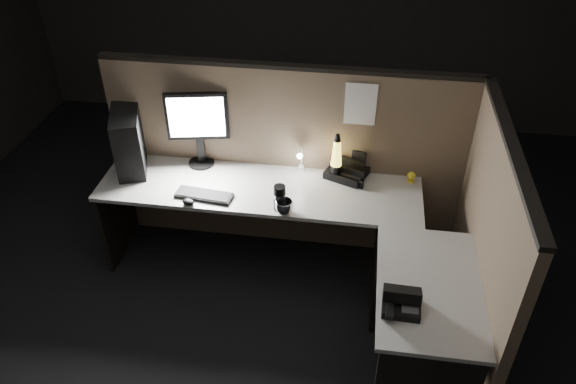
# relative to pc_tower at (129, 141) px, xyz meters

# --- Properties ---
(floor) EXTENTS (6.00, 6.00, 0.00)m
(floor) POSITION_rel_pc_tower_xyz_m (1.13, -0.72, -0.96)
(floor) COLOR black
(floor) RESTS_ON ground
(room_shell) EXTENTS (6.00, 6.00, 6.00)m
(room_shell) POSITION_rel_pc_tower_xyz_m (1.13, -0.72, 0.66)
(room_shell) COLOR silver
(room_shell) RESTS_ON ground
(partition_back) EXTENTS (2.66, 0.06, 1.50)m
(partition_back) POSITION_rel_pc_tower_xyz_m (1.13, 0.21, -0.21)
(partition_back) COLOR brown
(partition_back) RESTS_ON ground
(partition_right) EXTENTS (0.06, 1.66, 1.50)m
(partition_right) POSITION_rel_pc_tower_xyz_m (2.46, -0.62, -0.21)
(partition_right) COLOR brown
(partition_right) RESTS_ON ground
(desk) EXTENTS (2.60, 1.60, 0.73)m
(desk) POSITION_rel_pc_tower_xyz_m (1.31, -0.47, -0.37)
(desk) COLOR #B6B4AC
(desk) RESTS_ON ground
(pc_tower) EXTENTS (0.32, 0.47, 0.45)m
(pc_tower) POSITION_rel_pc_tower_xyz_m (0.00, 0.00, 0.00)
(pc_tower) COLOR black
(pc_tower) RESTS_ON desk
(monitor) EXTENTS (0.45, 0.19, 0.58)m
(monitor) POSITION_rel_pc_tower_xyz_m (0.49, 0.13, 0.12)
(monitor) COLOR black
(monitor) RESTS_ON desk
(keyboard) EXTENTS (0.41, 0.17, 0.02)m
(keyboard) POSITION_rel_pc_tower_xyz_m (0.62, -0.28, -0.22)
(keyboard) COLOR black
(keyboard) RESTS_ON desk
(mouse) EXTENTS (0.10, 0.08, 0.03)m
(mouse) POSITION_rel_pc_tower_xyz_m (0.54, -0.38, -0.21)
(mouse) COLOR black
(mouse) RESTS_ON desk
(clip_lamp) EXTENTS (0.04, 0.16, 0.21)m
(clip_lamp) POSITION_rel_pc_tower_xyz_m (1.25, 0.10, -0.10)
(clip_lamp) COLOR silver
(clip_lamp) RESTS_ON desk
(organizer) EXTENTS (0.34, 0.32, 0.21)m
(organizer) POSITION_rel_pc_tower_xyz_m (1.59, 0.13, -0.18)
(organizer) COLOR black
(organizer) RESTS_ON desk
(lava_lamp) EXTENTS (0.10, 0.10, 0.36)m
(lava_lamp) POSITION_rel_pc_tower_xyz_m (1.51, 0.08, -0.07)
(lava_lamp) COLOR black
(lava_lamp) RESTS_ON desk
(travel_mug) EXTENTS (0.08, 0.08, 0.19)m
(travel_mug) POSITION_rel_pc_tower_xyz_m (1.17, -0.34, -0.13)
(travel_mug) COLOR black
(travel_mug) RESTS_ON desk
(steel_mug) EXTENTS (0.14, 0.14, 0.10)m
(steel_mug) POSITION_rel_pc_tower_xyz_m (1.20, -0.38, -0.18)
(steel_mug) COLOR #B3B3BA
(steel_mug) RESTS_ON desk
(figurine) EXTENTS (0.06, 0.06, 0.06)m
(figurine) POSITION_rel_pc_tower_xyz_m (2.05, 0.11, -0.17)
(figurine) COLOR yellow
(figurine) RESTS_ON desk
(pinned_paper) EXTENTS (0.22, 0.00, 0.31)m
(pinned_paper) POSITION_rel_pc_tower_xyz_m (1.64, 0.18, 0.33)
(pinned_paper) COLOR white
(pinned_paper) RESTS_ON partition_back
(desk_phone) EXTENTS (0.21, 0.22, 0.12)m
(desk_phone) POSITION_rel_pc_tower_xyz_m (1.96, -1.12, -0.18)
(desk_phone) COLOR black
(desk_phone) RESTS_ON desk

